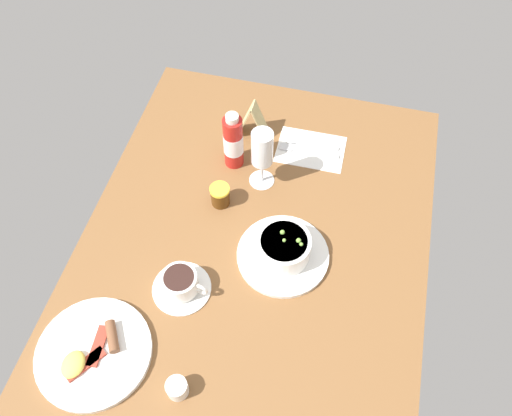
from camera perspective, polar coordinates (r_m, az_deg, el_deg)
The scene contains 10 objects.
ground_plane at distance 128.34cm, azimuth -0.24°, elevation -4.18°, with size 110.00×84.00×3.00cm, color brown.
porridge_bowl at distance 122.35cm, azimuth 3.03°, elevation -4.59°, with size 22.13×22.13×8.25cm.
cutlery_setting at distance 144.89cm, azimuth 5.88°, elevation 6.54°, with size 13.40×18.60×0.90cm.
coffee_cup at distance 120.06cm, azimuth -8.28°, elevation -8.26°, with size 13.69×13.72×6.05cm.
creamer_jug at distance 112.69cm, azimuth -8.63°, elevation -19.00°, with size 4.53×5.49×4.73cm.
wine_glass at distance 128.05cm, azimuth 0.68°, elevation 6.33°, with size 6.64×6.64×18.22cm.
jam_jar at distance 131.31cm, azimuth -3.97°, elevation 1.40°, with size 5.05×5.05×5.97cm.
sauce_bottle_red at distance 135.23cm, azimuth -2.52°, elevation 7.30°, with size 5.23×5.23×17.85cm.
breakfast_plate at distance 120.04cm, azimuth -17.51°, elevation -14.98°, with size 24.94×24.94×3.70cm.
menu_card at distance 143.93cm, azimuth -0.35°, elevation 9.67°, with size 4.57×8.61×11.34cm.
Camera 1 is at (-61.46, -15.66, 110.07)cm, focal length 36.32 mm.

